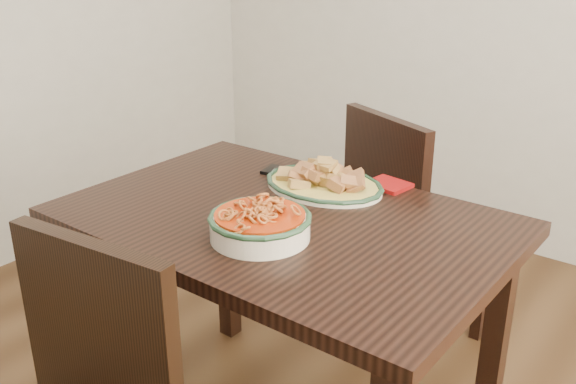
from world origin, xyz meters
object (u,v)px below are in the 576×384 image
Objects in this scene: dining_table at (284,249)px; noodle_bowl at (260,222)px; smartphone at (287,173)px; chair_far at (405,217)px; fish_plate at (324,174)px.

noodle_bowl is (0.04, -0.15, 0.15)m from dining_table.
noodle_bowl is 1.73× the size of smartphone.
noodle_bowl reaches higher than dining_table.
smartphone is at bearing 87.61° from chair_far.
chair_far is at bearing 88.70° from dining_table.
fish_plate is at bearing -20.25° from smartphone.
fish_plate reaches higher than noodle_bowl.
chair_far is 2.42× the size of fish_plate.
dining_table is 1.32× the size of chair_far.
fish_plate is 0.38m from noodle_bowl.
chair_far reaches higher than dining_table.
fish_plate is at bearing 107.35° from chair_far.
dining_table is at bearing -83.69° from fish_plate.
dining_table is 0.27m from fish_plate.
dining_table is 0.21m from noodle_bowl.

